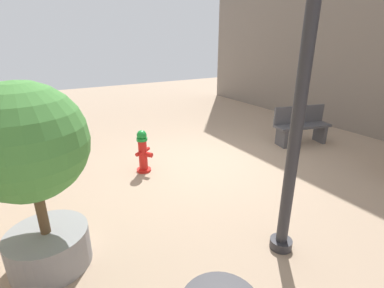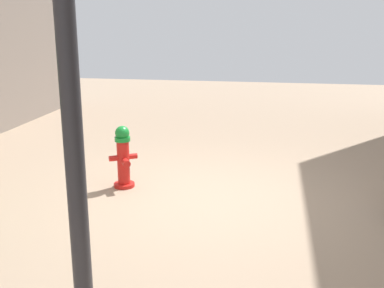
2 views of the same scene
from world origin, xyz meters
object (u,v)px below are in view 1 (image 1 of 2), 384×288
(fire_hydrant, at_px, (143,151))
(street_lamp, at_px, (308,47))
(bench_near, at_px, (301,125))
(planter_tree, at_px, (31,162))

(fire_hydrant, relative_size, street_lamp, 0.22)
(fire_hydrant, relative_size, bench_near, 0.58)
(street_lamp, bearing_deg, bench_near, -143.34)
(planter_tree, bearing_deg, bench_near, -167.52)
(fire_hydrant, height_order, bench_near, bench_near)
(fire_hydrant, xyz_separation_m, bench_near, (-4.07, 0.49, 0.05))
(fire_hydrant, distance_m, planter_tree, 2.77)
(planter_tree, xyz_separation_m, street_lamp, (-2.57, 1.21, 1.12))
(bench_near, relative_size, planter_tree, 0.69)
(bench_near, distance_m, street_lamp, 4.67)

